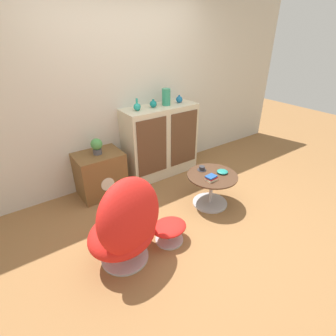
% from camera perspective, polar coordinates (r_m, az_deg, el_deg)
% --- Properties ---
extents(ground_plane, '(12.00, 12.00, 0.00)m').
position_cam_1_polar(ground_plane, '(3.22, 4.28, -11.92)').
color(ground_plane, olive).
extents(wall_back, '(6.40, 0.06, 2.60)m').
position_cam_1_polar(wall_back, '(3.79, -9.87, 16.14)').
color(wall_back, beige).
rests_on(wall_back, ground_plane).
extents(sideboard, '(1.13, 0.45, 1.08)m').
position_cam_1_polar(sideboard, '(4.01, -1.68, 5.83)').
color(sideboard, beige).
rests_on(sideboard, ground_plane).
extents(tv_console, '(0.61, 0.47, 0.60)m').
position_cam_1_polar(tv_console, '(3.71, -14.50, -1.24)').
color(tv_console, brown).
rests_on(tv_console, ground_plane).
extents(egg_chair, '(0.86, 0.82, 0.97)m').
position_cam_1_polar(egg_chair, '(2.52, -9.09, -12.20)').
color(egg_chair, '#B7B7BC').
rests_on(egg_chair, ground_plane).
extents(ottoman, '(0.39, 0.33, 0.23)m').
position_cam_1_polar(ottoman, '(2.90, 0.28, -13.12)').
color(ottoman, '#B7B7BC').
rests_on(ottoman, ground_plane).
extents(coffee_table, '(0.64, 0.64, 0.44)m').
position_cam_1_polar(coffee_table, '(3.42, 9.42, -3.87)').
color(coffee_table, '#B7B7BC').
rests_on(coffee_table, ground_plane).
extents(vase_leftmost, '(0.10, 0.10, 0.16)m').
position_cam_1_polar(vase_leftmost, '(3.65, -6.75, 13.14)').
color(vase_leftmost, teal).
rests_on(vase_leftmost, sideboard).
extents(vase_inner_left, '(0.10, 0.10, 0.11)m').
position_cam_1_polar(vase_inner_left, '(3.77, -3.23, 13.75)').
color(vase_inner_left, '#147A75').
rests_on(vase_inner_left, sideboard).
extents(vase_inner_right, '(0.12, 0.12, 0.24)m').
position_cam_1_polar(vase_inner_right, '(3.88, -0.40, 15.21)').
color(vase_inner_right, '#2D8E6B').
rests_on(vase_inner_right, sideboard).
extents(vase_rightmost, '(0.10, 0.10, 0.11)m').
position_cam_1_polar(vase_rightmost, '(4.03, 2.46, 14.71)').
color(vase_rightmost, '#196699').
rests_on(vase_rightmost, sideboard).
extents(potted_plant, '(0.15, 0.15, 0.21)m').
position_cam_1_polar(potted_plant, '(3.53, -15.26, 4.69)').
color(potted_plant, '#4C4C51').
rests_on(potted_plant, tv_console).
extents(teacup, '(0.12, 0.12, 0.05)m').
position_cam_1_polar(teacup, '(3.42, 7.39, -0.12)').
color(teacup, '#2D2D33').
rests_on(teacup, coffee_table).
extents(book_stack, '(0.14, 0.11, 0.06)m').
position_cam_1_polar(book_stack, '(3.21, 9.41, -2.15)').
color(book_stack, beige).
rests_on(book_stack, coffee_table).
extents(bowl, '(0.14, 0.14, 0.04)m').
position_cam_1_polar(bowl, '(3.40, 11.75, -0.78)').
color(bowl, '#1E7A70').
rests_on(bowl, coffee_table).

